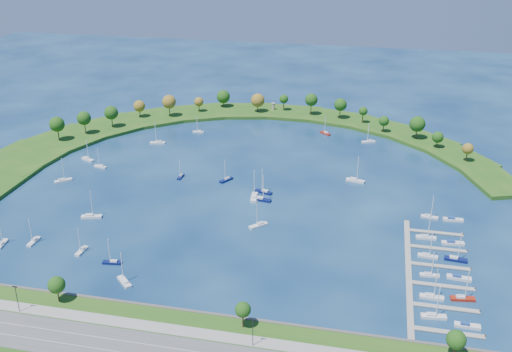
% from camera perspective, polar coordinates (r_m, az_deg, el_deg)
% --- Properties ---
extents(ground, '(700.00, 700.00, 0.00)m').
position_cam_1_polar(ground, '(289.41, -1.18, -1.03)').
color(ground, '#081F47').
rests_on(ground, ground).
extents(south_shoreline, '(420.00, 43.10, 11.60)m').
position_cam_1_polar(south_shoreline, '(189.82, -10.10, -16.36)').
color(south_shoreline, '#1E5015').
rests_on(south_shoreline, ground).
extents(breakwater, '(286.74, 247.64, 2.00)m').
position_cam_1_polar(breakwater, '(344.26, -6.84, 3.20)').
color(breakwater, '#1E5015').
rests_on(breakwater, ground).
extents(breakwater_trees, '(236.93, 92.47, 14.49)m').
position_cam_1_polar(breakwater_trees, '(369.18, -1.62, 6.42)').
color(breakwater_trees, '#382314').
rests_on(breakwater_trees, breakwater).
extents(harbor_tower, '(2.60, 2.60, 4.74)m').
position_cam_1_polar(harbor_tower, '(398.16, 1.69, 6.80)').
color(harbor_tower, gray).
rests_on(harbor_tower, breakwater).
extents(dock_system, '(24.28, 82.00, 1.60)m').
position_cam_1_polar(dock_system, '(230.56, 16.46, -9.16)').
color(dock_system, gray).
rests_on(dock_system, ground).
extents(moored_boat_0, '(7.96, 7.59, 12.65)m').
position_cam_1_polar(moored_boat_0, '(309.79, -18.27, -0.37)').
color(moored_boat_0, silver).
rests_on(moored_boat_0, ground).
extents(moored_boat_1, '(7.52, 3.55, 10.66)m').
position_cam_1_polar(moored_boat_1, '(321.58, -14.91, 0.95)').
color(moored_boat_1, silver).
rests_on(moored_boat_1, ground).
extents(moored_boat_2, '(3.25, 7.88, 11.24)m').
position_cam_1_polar(moored_boat_2, '(260.72, -23.51, -6.03)').
color(moored_boat_2, silver).
rests_on(moored_boat_2, ground).
extents(moored_boat_3, '(7.78, 7.59, 12.48)m').
position_cam_1_polar(moored_boat_3, '(221.86, -12.70, -9.96)').
color(moored_boat_3, silver).
rests_on(moored_boat_3, ground).
extents(moored_boat_4, '(6.84, 2.47, 9.85)m').
position_cam_1_polar(moored_boat_4, '(363.11, -5.64, 4.36)').
color(moored_boat_4, silver).
rests_on(moored_boat_4, ground).
extents(moored_boat_5, '(8.93, 4.71, 12.64)m').
position_cam_1_polar(moored_boat_5, '(282.31, 0.75, -1.50)').
color(moored_boat_5, '#0B1245').
rests_on(moored_boat_5, ground).
extents(moored_boat_6, '(9.33, 4.81, 13.21)m').
position_cam_1_polar(moored_boat_6, '(269.85, -15.75, -3.76)').
color(moored_boat_6, silver).
rests_on(moored_boat_6, ground).
extents(moored_boat_7, '(7.73, 7.86, 12.66)m').
position_cam_1_polar(moored_boat_7, '(252.81, 0.25, -4.76)').
color(moored_boat_7, silver).
rests_on(moored_boat_7, ground).
extents(moored_boat_8, '(8.16, 5.12, 11.65)m').
position_cam_1_polar(moored_boat_8, '(351.41, 10.91, 3.35)').
color(moored_boat_8, silver).
rests_on(moored_boat_8, ground).
extents(moored_boat_9, '(7.24, 6.65, 11.31)m').
position_cam_1_polar(moored_boat_9, '(361.42, 6.78, 4.21)').
color(moored_boat_9, maroon).
rests_on(moored_boat_9, ground).
extents(moored_boat_10, '(9.75, 4.57, 13.83)m').
position_cam_1_polar(moored_boat_10, '(298.37, 9.64, -0.38)').
color(moored_boat_10, silver).
rests_on(moored_boat_10, ground).
extents(moored_boat_11, '(3.90, 9.90, 14.16)m').
position_cam_1_polar(moored_boat_11, '(276.90, -0.18, -2.03)').
color(moored_boat_11, silver).
rests_on(moored_boat_11, ground).
extents(moored_boat_12, '(2.42, 7.45, 10.82)m').
position_cam_1_polar(moored_boat_12, '(244.94, -16.62, -6.92)').
color(moored_boat_12, silver).
rests_on(moored_boat_12, ground).
extents(moored_boat_13, '(9.19, 3.79, 13.12)m').
position_cam_1_polar(moored_boat_13, '(274.91, 0.55, -2.24)').
color(moored_boat_13, '#0B1245').
rests_on(moored_boat_13, ground).
extents(moored_boat_14, '(9.17, 4.35, 13.00)m').
position_cam_1_polar(moored_boat_14, '(348.25, -9.56, 3.27)').
color(moored_boat_14, silver).
rests_on(moored_boat_14, ground).
extents(moored_boat_15, '(6.04, 8.04, 11.79)m').
position_cam_1_polar(moored_boat_15, '(295.46, -2.91, -0.32)').
color(moored_boat_15, '#0B1245').
rests_on(moored_boat_15, ground).
extents(moored_boat_16, '(2.20, 7.66, 11.24)m').
position_cam_1_polar(moored_boat_16, '(257.81, -20.84, -5.90)').
color(moored_boat_16, silver).
rests_on(moored_boat_16, ground).
extents(moored_boat_17, '(8.60, 5.77, 12.36)m').
position_cam_1_polar(moored_boat_17, '(332.84, -16.06, 1.63)').
color(moored_boat_17, silver).
rests_on(moored_boat_17, ground).
extents(moored_boat_18, '(7.61, 3.02, 10.88)m').
position_cam_1_polar(moored_boat_18, '(234.28, -13.83, -8.10)').
color(moored_boat_18, '#0B1245').
rests_on(moored_boat_18, ground).
extents(moored_boat_19, '(1.94, 6.68, 9.79)m').
position_cam_1_polar(moored_boat_19, '(301.39, -7.35, 0.01)').
color(moored_boat_19, '#0B1245').
rests_on(moored_boat_19, ground).
extents(docked_boat_0, '(8.62, 3.27, 12.37)m').
position_cam_1_polar(docked_boat_0, '(208.97, 16.90, -12.88)').
color(docked_boat_0, silver).
rests_on(docked_boat_0, ground).
extents(docked_boat_1, '(8.29, 2.40, 1.69)m').
position_cam_1_polar(docked_boat_1, '(208.54, 19.87, -13.53)').
color(docked_boat_1, silver).
rests_on(docked_boat_1, ground).
extents(docked_boat_2, '(8.38, 2.55, 12.23)m').
position_cam_1_polar(docked_boat_2, '(217.96, 16.74, -11.15)').
color(docked_boat_2, silver).
rests_on(docked_boat_2, ground).
extents(docked_boat_3, '(8.70, 3.51, 12.43)m').
position_cam_1_polar(docked_boat_3, '(220.47, 19.47, -11.12)').
color(docked_boat_3, maroon).
rests_on(docked_boat_3, ground).
extents(docked_boat_4, '(7.26, 2.51, 10.48)m').
position_cam_1_polar(docked_boat_4, '(229.66, 16.55, -9.16)').
color(docked_boat_4, silver).
rests_on(docked_boat_4, ground).
extents(docked_boat_5, '(8.99, 3.13, 1.80)m').
position_cam_1_polar(docked_boat_5, '(231.37, 19.14, -9.33)').
color(docked_boat_5, silver).
rests_on(docked_boat_5, ground).
extents(docked_boat_6, '(7.89, 2.92, 11.33)m').
position_cam_1_polar(docked_boat_6, '(241.10, 16.38, -7.42)').
color(docked_boat_6, silver).
rests_on(docked_boat_6, ground).
extents(docked_boat_7, '(8.88, 3.30, 12.76)m').
position_cam_1_polar(docked_boat_7, '(242.15, 18.87, -7.62)').
color(docked_boat_7, '#0B1245').
rests_on(docked_boat_7, ground).
extents(docked_boat_8, '(8.33, 2.71, 12.09)m').
position_cam_1_polar(docked_boat_8, '(253.80, 16.22, -5.70)').
color(docked_boat_8, silver).
rests_on(docked_boat_8, ground).
extents(docked_boat_9, '(9.24, 3.55, 1.84)m').
position_cam_1_polar(docked_boat_9, '(253.01, 18.60, -6.20)').
color(docked_boat_9, silver).
rests_on(docked_boat_9, ground).
extents(docked_boat_10, '(7.64, 2.92, 10.95)m').
position_cam_1_polar(docked_boat_10, '(270.88, 16.54, -3.77)').
color(docked_boat_10, silver).
rests_on(docked_boat_10, ground).
extents(docked_boat_11, '(8.72, 2.92, 1.75)m').
position_cam_1_polar(docked_boat_11, '(271.69, 18.62, -4.03)').
color(docked_boat_11, silver).
rests_on(docked_boat_11, ground).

